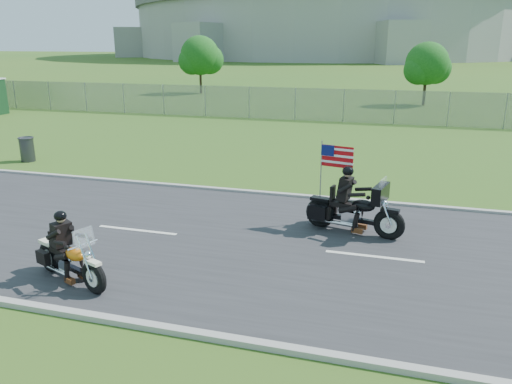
# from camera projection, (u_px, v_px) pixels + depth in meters

# --- Properties ---
(ground) EXTENTS (420.00, 420.00, 0.00)m
(ground) POSITION_uv_depth(u_px,v_px,m) (210.00, 240.00, 12.41)
(ground) COLOR #26541A
(ground) RESTS_ON ground
(road) EXTENTS (120.00, 8.00, 0.04)m
(road) POSITION_uv_depth(u_px,v_px,m) (210.00, 239.00, 12.40)
(road) COLOR #28282B
(road) RESTS_ON ground
(curb_north) EXTENTS (120.00, 0.18, 0.12)m
(curb_north) POSITION_uv_depth(u_px,v_px,m) (255.00, 193.00, 16.12)
(curb_north) COLOR #9E9B93
(curb_north) RESTS_ON ground
(curb_south) EXTENTS (120.00, 0.18, 0.12)m
(curb_south) POSITION_uv_depth(u_px,v_px,m) (125.00, 322.00, 8.67)
(curb_south) COLOR #9E9B93
(curb_south) RESTS_ON ground
(fence) EXTENTS (60.00, 0.03, 2.00)m
(fence) POSITION_uv_depth(u_px,v_px,m) (249.00, 102.00, 31.84)
(fence) COLOR gray
(fence) RESTS_ON ground
(stadium) EXTENTS (140.40, 140.40, 29.20)m
(stadium) POSITION_uv_depth(u_px,v_px,m) (334.00, 8.00, 169.59)
(stadium) COLOR #A3A099
(stadium) RESTS_ON ground
(tree_fence_near) EXTENTS (3.52, 3.28, 4.75)m
(tree_fence_near) POSITION_uv_depth(u_px,v_px,m) (427.00, 66.00, 37.59)
(tree_fence_near) COLOR #382316
(tree_fence_near) RESTS_ON ground
(tree_fence_mid) EXTENTS (3.96, 3.69, 5.30)m
(tree_fence_mid) POSITION_uv_depth(u_px,v_px,m) (201.00, 57.00, 46.46)
(tree_fence_mid) COLOR #382316
(tree_fence_mid) RESTS_ON ground
(motorcycle_lead) EXTENTS (2.15, 1.10, 1.52)m
(motorcycle_lead) POSITION_uv_depth(u_px,v_px,m) (69.00, 260.00, 10.09)
(motorcycle_lead) COLOR black
(motorcycle_lead) RESTS_ON ground
(motorcycle_follow) EXTENTS (2.59, 1.11, 2.18)m
(motorcycle_follow) POSITION_uv_depth(u_px,v_px,m) (354.00, 211.00, 12.66)
(motorcycle_follow) COLOR black
(motorcycle_follow) RESTS_ON ground
(trash_can) EXTENTS (0.57, 0.57, 0.97)m
(trash_can) POSITION_uv_depth(u_px,v_px,m) (27.00, 150.00, 20.41)
(trash_can) COLOR #3C3C41
(trash_can) RESTS_ON ground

